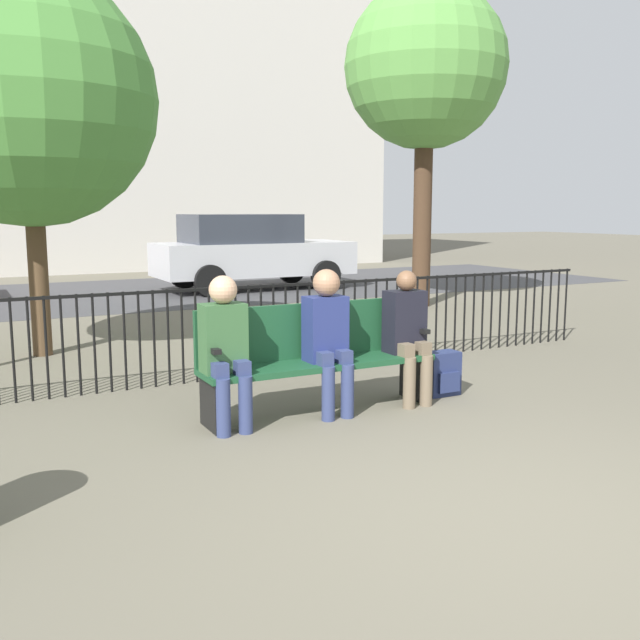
# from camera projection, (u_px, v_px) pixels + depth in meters

# --- Properties ---
(ground_plane) EXTENTS (80.00, 80.00, 0.00)m
(ground_plane) POSITION_uv_depth(u_px,v_px,m) (512.00, 516.00, 4.01)
(ground_plane) COLOR #605B4C
(park_bench) EXTENTS (2.05, 0.45, 0.92)m
(park_bench) POSITION_uv_depth(u_px,v_px,m) (316.00, 353.00, 6.04)
(park_bench) COLOR #194728
(park_bench) RESTS_ON ground
(seated_person_0) EXTENTS (0.34, 0.39, 1.21)m
(seated_person_0) POSITION_uv_depth(u_px,v_px,m) (225.00, 344.00, 5.51)
(seated_person_0) COLOR navy
(seated_person_0) RESTS_ON ground
(seated_person_1) EXTENTS (0.34, 0.39, 1.22)m
(seated_person_1) POSITION_uv_depth(u_px,v_px,m) (328.00, 333.00, 5.92)
(seated_person_1) COLOR navy
(seated_person_1) RESTS_ON ground
(seated_person_2) EXTENTS (0.34, 0.39, 1.18)m
(seated_person_2) POSITION_uv_depth(u_px,v_px,m) (408.00, 330.00, 6.29)
(seated_person_2) COLOR brown
(seated_person_2) RESTS_ON ground
(backpack) EXTENTS (0.32, 0.23, 0.41)m
(backpack) POSITION_uv_depth(u_px,v_px,m) (442.00, 374.00, 6.61)
(backpack) COLOR navy
(backpack) RESTS_ON ground
(fence_railing) EXTENTS (9.01, 0.03, 0.95)m
(fence_railing) POSITION_uv_depth(u_px,v_px,m) (249.00, 323.00, 7.31)
(fence_railing) COLOR black
(fence_railing) RESTS_ON ground
(tree_0) EXTENTS (2.90, 2.90, 4.40)m
(tree_0) POSITION_uv_depth(u_px,v_px,m) (28.00, 99.00, 8.02)
(tree_0) COLOR #4C3823
(tree_0) RESTS_ON ground
(tree_1) EXTENTS (2.79, 2.79, 5.53)m
(tree_1) POSITION_uv_depth(u_px,v_px,m) (426.00, 69.00, 12.19)
(tree_1) COLOR #422D1E
(tree_1) RESTS_ON ground
(street_surface) EXTENTS (24.00, 6.00, 0.01)m
(street_surface) POSITION_uv_depth(u_px,v_px,m) (100.00, 294.00, 14.51)
(street_surface) COLOR #3D3D3F
(street_surface) RESTS_ON ground
(parked_car_0) EXTENTS (4.20, 1.94, 1.62)m
(parked_car_0) POSITION_uv_depth(u_px,v_px,m) (250.00, 251.00, 15.35)
(parked_car_0) COLOR #B7B7BC
(parked_car_0) RESTS_ON ground
(building_facade) EXTENTS (20.00, 6.00, 14.40)m
(building_facade) POSITION_uv_depth(u_px,v_px,m) (35.00, 17.00, 20.42)
(building_facade) COLOR beige
(building_facade) RESTS_ON ground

